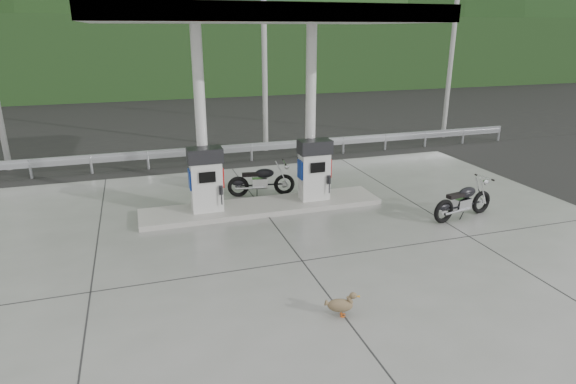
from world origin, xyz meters
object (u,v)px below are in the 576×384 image
object	(u,v)px
motorcycle_right	(463,202)
duck	(340,306)
gas_pump_right	(314,170)
motorcycle_left	(261,181)
gas_pump_left	(206,180)

from	to	relation	value
motorcycle_right	duck	xyz separation A→B (m)	(-5.20, -3.43, -0.27)
gas_pump_right	duck	distance (m)	6.08
gas_pump_right	motorcycle_left	xyz separation A→B (m)	(-1.32, 1.21, -0.58)
motorcycle_right	duck	distance (m)	6.24
gas_pump_left	motorcycle_left	distance (m)	2.31
gas_pump_right	motorcycle_right	size ratio (longest dim) A/B	0.90
gas_pump_left	duck	xyz separation A→B (m)	(1.53, -5.78, -0.84)
motorcycle_left	motorcycle_right	bearing A→B (deg)	-27.44
gas_pump_left	duck	world-z (taller)	gas_pump_left
motorcycle_left	duck	xyz separation A→B (m)	(-0.35, -6.99, -0.26)
gas_pump_right	duck	xyz separation A→B (m)	(-1.67, -5.78, -0.84)
gas_pump_right	motorcycle_left	world-z (taller)	gas_pump_right
duck	motorcycle_left	bearing A→B (deg)	105.73
gas_pump_left	duck	size ratio (longest dim) A/B	3.14
gas_pump_right	duck	bearing A→B (deg)	-106.08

